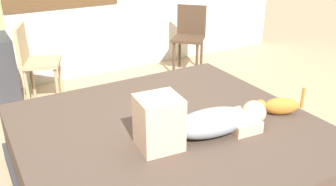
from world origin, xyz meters
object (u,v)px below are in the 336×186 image
(cat, at_px, (279,106))
(chair_spare, at_px, (190,34))
(chair_by_desk, at_px, (34,59))
(person_lying, at_px, (199,122))
(bed, at_px, (170,156))

(cat, relative_size, chair_spare, 0.38)
(cat, height_order, chair_by_desk, chair_by_desk)
(person_lying, xyz_separation_m, chair_by_desk, (-0.62, 2.16, -0.10))
(chair_by_desk, relative_size, chair_spare, 1.00)
(person_lying, bearing_deg, chair_by_desk, 105.97)
(cat, bearing_deg, person_lying, 177.92)
(bed, distance_m, chair_by_desk, 2.02)
(bed, relative_size, cat, 6.28)
(person_lying, relative_size, cat, 2.87)
(bed, bearing_deg, person_lying, -68.34)
(person_lying, relative_size, chair_by_desk, 1.10)
(bed, height_order, person_lying, person_lying)
(person_lying, xyz_separation_m, chair_spare, (1.36, 2.19, -0.10))
(person_lying, bearing_deg, cat, -2.08)
(cat, height_order, chair_spare, chair_spare)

